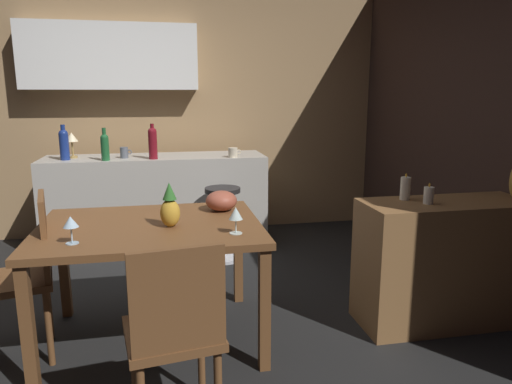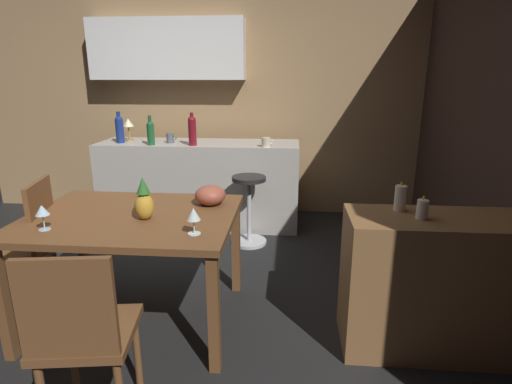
{
  "view_description": "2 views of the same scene",
  "coord_description": "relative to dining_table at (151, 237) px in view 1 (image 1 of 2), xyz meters",
  "views": [
    {
      "loc": [
        0.17,
        -3.04,
        1.5
      ],
      "look_at": [
        0.86,
        0.41,
        0.75
      ],
      "focal_mm": 32.81,
      "sensor_mm": 36.0,
      "label": 1
    },
    {
      "loc": [
        1.06,
        -2.63,
        1.57
      ],
      "look_at": [
        0.82,
        0.21,
        0.76
      ],
      "focal_mm": 28.54,
      "sensor_mm": 36.0,
      "label": 2
    }
  ],
  "objects": [
    {
      "name": "counter_lamp",
      "position": [
        -0.74,
        1.88,
        0.42
      ],
      "size": [
        0.11,
        0.11,
        0.24
      ],
      "color": "#A58447",
      "rests_on": "kitchen_counter"
    },
    {
      "name": "ground_plane",
      "position": [
        -0.08,
        0.31,
        -0.66
      ],
      "size": [
        9.0,
        9.0,
        0.0
      ],
      "primitive_type": "plane",
      "color": "black"
    },
    {
      "name": "wine_bottle_green",
      "position": [
        -0.42,
        1.65,
        0.38
      ],
      "size": [
        0.07,
        0.07,
        0.29
      ],
      "color": "#1E592D",
      "rests_on": "kitchen_counter"
    },
    {
      "name": "sideboard_cabinet",
      "position": [
        1.86,
        -0.13,
        -0.25
      ],
      "size": [
        1.1,
        0.44,
        0.82
      ],
      "primitive_type": "cube",
      "color": "olive",
      "rests_on": "ground_plane"
    },
    {
      "name": "bar_stool",
      "position": [
        0.6,
        1.34,
        -0.3
      ],
      "size": [
        0.34,
        0.34,
        0.67
      ],
      "color": "#262323",
      "rests_on": "ground_plane"
    },
    {
      "name": "wine_glass_left",
      "position": [
        0.47,
        -0.28,
        0.19
      ],
      "size": [
        0.08,
        0.08,
        0.15
      ],
      "color": "silver",
      "rests_on": "dining_table"
    },
    {
      "name": "wine_bottle_ruby",
      "position": [
        0.0,
        1.67,
        0.4
      ],
      "size": [
        0.08,
        0.08,
        0.32
      ],
      "color": "maroon",
      "rests_on": "kitchen_counter"
    },
    {
      "name": "dining_table",
      "position": [
        0.0,
        0.0,
        0.0
      ],
      "size": [
        1.29,
        0.99,
        0.74
      ],
      "color": "brown",
      "rests_on": "ground_plane"
    },
    {
      "name": "pillar_candle_tall",
      "position": [
        1.62,
        -0.02,
        0.24
      ],
      "size": [
        0.06,
        0.06,
        0.17
      ],
      "color": "white",
      "rests_on": "sideboard_cabinet"
    },
    {
      "name": "cup_cream",
      "position": [
        0.74,
        1.63,
        0.29
      ],
      "size": [
        0.12,
        0.09,
        0.09
      ],
      "color": "beige",
      "rests_on": "kitchen_counter"
    },
    {
      "name": "wine_bottle_cobalt",
      "position": [
        -0.78,
        1.76,
        0.39
      ],
      "size": [
        0.08,
        0.08,
        0.32
      ],
      "color": "navy",
      "rests_on": "kitchen_counter"
    },
    {
      "name": "kitchen_counter",
      "position": [
        0.02,
        1.86,
        -0.21
      ],
      "size": [
        2.1,
        0.6,
        0.9
      ],
      "primitive_type": "cube",
      "color": "#B2ADA3",
      "rests_on": "ground_plane"
    },
    {
      "name": "chair_by_doorway",
      "position": [
        0.11,
        -0.88,
        -0.15
      ],
      "size": [
        0.45,
        0.45,
        0.91
      ],
      "color": "brown",
      "rests_on": "ground_plane"
    },
    {
      "name": "wall_side_right",
      "position": [
        2.47,
        0.61,
        0.64
      ],
      "size": [
        0.1,
        4.4,
        2.6
      ],
      "primitive_type": "cube",
      "color": "#33231E",
      "rests_on": "ground_plane"
    },
    {
      "name": "fruit_bowl",
      "position": [
        0.45,
        0.25,
        0.15
      ],
      "size": [
        0.21,
        0.21,
        0.13
      ],
      "primitive_type": "ellipsoid",
      "color": "#9E4C38",
      "rests_on": "dining_table"
    },
    {
      "name": "cup_slate",
      "position": [
        -0.26,
        1.79,
        0.29
      ],
      "size": [
        0.11,
        0.07,
        0.1
      ],
      "color": "#515660",
      "rests_on": "kitchen_counter"
    },
    {
      "name": "chair_near_window",
      "position": [
        -0.69,
        -0.03,
        -0.14
      ],
      "size": [
        0.48,
        0.48,
        0.94
      ],
      "color": "brown",
      "rests_on": "ground_plane"
    },
    {
      "name": "wine_glass_right",
      "position": [
        -0.38,
        -0.29,
        0.19
      ],
      "size": [
        0.08,
        0.08,
        0.14
      ],
      "color": "silver",
      "rests_on": "dining_table"
    },
    {
      "name": "pineapple_centerpiece",
      "position": [
        0.12,
        -0.07,
        0.19
      ],
      "size": [
        0.11,
        0.11,
        0.26
      ],
      "color": "gold",
      "rests_on": "dining_table"
    },
    {
      "name": "pillar_candle_short",
      "position": [
        1.7,
        -0.15,
        0.21
      ],
      "size": [
        0.06,
        0.06,
        0.13
      ],
      "color": "white",
      "rests_on": "sideboard_cabinet"
    },
    {
      "name": "wall_kitchen_back",
      "position": [
        -0.14,
        2.39,
        0.75
      ],
      "size": [
        5.2,
        0.33,
        2.6
      ],
      "color": "#9E7A51",
      "rests_on": "ground_plane"
    }
  ]
}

